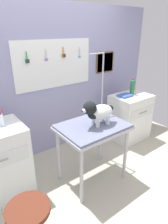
{
  "coord_description": "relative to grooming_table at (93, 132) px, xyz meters",
  "views": [
    {
      "loc": [
        -1.44,
        -1.41,
        1.93
      ],
      "look_at": [
        -0.12,
        0.34,
        0.99
      ],
      "focal_mm": 31.38,
      "sensor_mm": 36.0,
      "label": 1
    }
  ],
  "objects": [
    {
      "name": "ground",
      "position": [
        0.05,
        -0.25,
        -0.76
      ],
      "size": [
        4.4,
        4.0,
        0.04
      ],
      "primitive_type": "cube",
      "color": "#B9B39C"
    },
    {
      "name": "supply_tray",
      "position": [
        1.12,
        0.48,
        0.13
      ],
      "size": [
        0.24,
        0.18,
        0.04
      ],
      "color": "#3D64BA",
      "rests_on": "cabinet_right"
    },
    {
      "name": "cabinet_right",
      "position": [
        1.26,
        0.45,
        -0.31
      ],
      "size": [
        0.68,
        0.54,
        0.84
      ],
      "color": "white",
      "rests_on": "ground"
    },
    {
      "name": "grooming_table",
      "position": [
        0.0,
        0.0,
        0.0
      ],
      "size": [
        0.85,
        0.63,
        0.83
      ],
      "color": "#B7B7BC",
      "rests_on": "ground"
    },
    {
      "name": "detangler_spray",
      "position": [
        -0.94,
        0.51,
        0.24
      ],
      "size": [
        0.07,
        0.07,
        0.18
      ],
      "color": "white",
      "rests_on": "counter_left"
    },
    {
      "name": "stool",
      "position": [
        -1.06,
        -0.44,
        -0.27
      ],
      "size": [
        0.38,
        0.38,
        0.56
      ],
      "color": "#9E9EA3",
      "rests_on": "ground"
    },
    {
      "name": "grooming_arm",
      "position": [
        0.44,
        0.34,
        0.03
      ],
      "size": [
        0.29,
        0.11,
        1.65
      ],
      "color": "#B7B7BC",
      "rests_on": "ground"
    },
    {
      "name": "dog",
      "position": [
        0.05,
        -0.03,
        0.27
      ],
      "size": [
        0.46,
        0.24,
        0.33
      ],
      "color": "white",
      "rests_on": "grooming_table"
    },
    {
      "name": "rear_wall_panel",
      "position": [
        0.06,
        1.02,
        0.42
      ],
      "size": [
        4.0,
        0.11,
        2.3
      ],
      "color": "#9493BA",
      "rests_on": "ground"
    },
    {
      "name": "soda_bottle",
      "position": [
        1.32,
        0.5,
        0.24
      ],
      "size": [
        0.08,
        0.08,
        0.29
      ],
      "color": "#2A6F40",
      "rests_on": "cabinet_right"
    }
  ]
}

